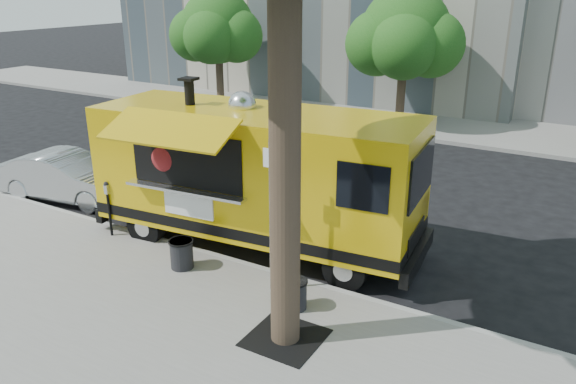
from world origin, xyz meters
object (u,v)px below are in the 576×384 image
at_px(far_tree_b, 405,33).
at_px(parking_meter, 108,202).
at_px(far_tree_a, 218,27).
at_px(sedan, 68,177).
at_px(food_truck, 255,174).
at_px(trash_bin_left, 295,293).
at_px(sign_post, 271,208).
at_px(trash_bin_right, 182,253).

relative_size(far_tree_b, parking_meter, 4.12).
xyz_separation_m(far_tree_a, parking_meter, (7.00, -13.65, -2.79)).
bearing_deg(sedan, far_tree_a, 9.39).
relative_size(far_tree_a, sedan, 1.32).
height_order(food_truck, trash_bin_left, food_truck).
xyz_separation_m(parking_meter, trash_bin_left, (5.27, -0.55, -0.53)).
relative_size(far_tree_b, sign_post, 1.83).
distance_m(far_tree_a, parking_meter, 15.59).
relative_size(parking_meter, food_truck, 0.17).
relative_size(far_tree_a, trash_bin_left, 9.46).
bearing_deg(far_tree_a, far_tree_b, 2.54).
distance_m(sign_post, trash_bin_left, 1.61).
relative_size(food_truck, trash_bin_right, 12.55).
height_order(far_tree_a, far_tree_b, far_tree_b).
bearing_deg(far_tree_b, trash_bin_left, -77.37).
distance_m(far_tree_b, trash_bin_right, 14.83).
xyz_separation_m(food_truck, trash_bin_left, (2.21, -2.07, -1.30)).
height_order(far_tree_a, parking_meter, far_tree_a).
height_order(far_tree_b, food_truck, far_tree_b).
height_order(parking_meter, food_truck, food_truck).
bearing_deg(far_tree_a, trash_bin_right, -55.98).
relative_size(sedan, trash_bin_right, 6.59).
bearing_deg(parking_meter, food_truck, 26.33).
relative_size(food_truck, sedan, 1.91).
bearing_deg(far_tree_a, sedan, -72.23).
relative_size(parking_meter, trash_bin_left, 2.36).
distance_m(far_tree_b, trash_bin_left, 15.34).
distance_m(sign_post, sedan, 7.85).
bearing_deg(sedan, sign_post, -109.91).
distance_m(far_tree_a, trash_bin_left, 19.06).
xyz_separation_m(far_tree_b, sedan, (-5.06, -12.70, -3.17)).
xyz_separation_m(sedan, trash_bin_left, (8.33, -1.90, -0.21)).
relative_size(sign_post, sedan, 0.74).
height_order(trash_bin_left, trash_bin_right, trash_bin_right).
bearing_deg(food_truck, far_tree_a, 124.29).
distance_m(sign_post, trash_bin_right, 2.49).
bearing_deg(sedan, trash_bin_left, -111.26).
bearing_deg(far_tree_b, trash_bin_right, -88.11).
bearing_deg(food_truck, far_tree_b, 89.47).
bearing_deg(trash_bin_right, far_tree_b, 91.89).
bearing_deg(far_tree_b, food_truck, -85.16).
xyz_separation_m(far_tree_b, sign_post, (2.55, -14.25, -1.98)).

